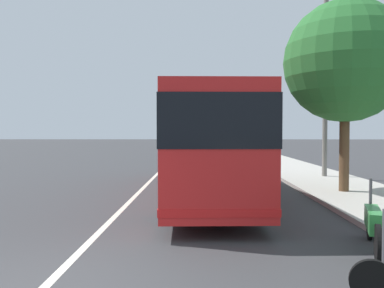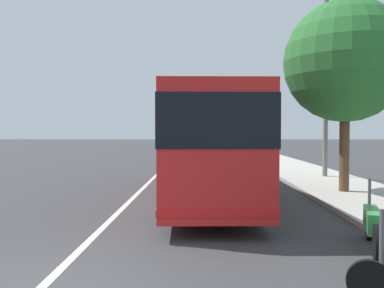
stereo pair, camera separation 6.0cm
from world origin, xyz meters
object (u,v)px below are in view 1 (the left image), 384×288
(car_ahead_same_lane, at_px, (202,151))
(car_far_distant, at_px, (208,147))
(coach_bus, at_px, (204,140))
(motorcycle_mid_row, at_px, (373,224))
(roadside_tree_mid_block, at_px, (345,62))
(car_behind_bus, at_px, (201,144))
(utility_pole, at_px, (325,86))

(car_ahead_same_lane, distance_m, car_far_distant, 9.49)
(coach_bus, bearing_deg, motorcycle_mid_row, -156.39)
(coach_bus, relative_size, roadside_tree_mid_block, 1.82)
(coach_bus, bearing_deg, car_ahead_same_lane, -2.32)
(car_far_distant, relative_size, car_behind_bus, 0.93)
(car_ahead_same_lane, bearing_deg, car_behind_bus, -2.92)
(motorcycle_mid_row, xyz_separation_m, car_ahead_same_lane, (23.39, 3.08, 0.25))
(coach_bus, xyz_separation_m, roadside_tree_mid_block, (-0.01, -4.91, 2.72))
(motorcycle_mid_row, bearing_deg, car_behind_bus, 22.90)
(car_behind_bus, bearing_deg, coach_bus, -176.88)
(roadside_tree_mid_block, bearing_deg, motorcycle_mid_row, 164.30)
(utility_pole, bearing_deg, roadside_tree_mid_block, 170.20)
(car_ahead_same_lane, distance_m, roadside_tree_mid_block, 18.09)
(utility_pole, bearing_deg, car_behind_bus, 11.13)
(coach_bus, height_order, roadside_tree_mid_block, roadside_tree_mid_block)
(car_far_distant, bearing_deg, motorcycle_mid_row, 179.54)
(motorcycle_mid_row, bearing_deg, car_far_distant, 22.61)
(utility_pole, bearing_deg, car_far_distant, 12.82)
(coach_bus, xyz_separation_m, motorcycle_mid_row, (-6.42, -3.11, -1.45))
(roadside_tree_mid_block, relative_size, utility_pole, 0.78)
(motorcycle_mid_row, distance_m, utility_pole, 12.02)
(coach_bus, relative_size, car_far_distant, 2.91)
(car_behind_bus, relative_size, utility_pole, 0.52)
(motorcycle_mid_row, distance_m, car_ahead_same_lane, 23.59)
(motorcycle_mid_row, height_order, car_ahead_same_lane, car_ahead_same_lane)
(roadside_tree_mid_block, height_order, utility_pole, utility_pole)
(coach_bus, height_order, motorcycle_mid_row, coach_bus)
(car_ahead_same_lane, relative_size, car_far_distant, 1.12)
(motorcycle_mid_row, height_order, utility_pole, utility_pole)
(motorcycle_mid_row, xyz_separation_m, car_behind_bus, (39.88, 3.06, 0.21))
(car_ahead_same_lane, height_order, car_far_distant, car_ahead_same_lane)
(coach_bus, height_order, car_far_distant, coach_bus)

